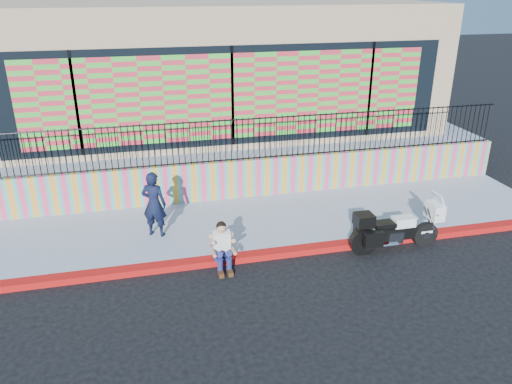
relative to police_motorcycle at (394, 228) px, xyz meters
name	(u,v)px	position (x,y,z in m)	size (l,w,h in m)	color
ground	(269,257)	(-2.92, 0.35, -0.57)	(90.00, 90.00, 0.00)	black
red_curb	(269,254)	(-2.92, 0.35, -0.49)	(16.00, 0.30, 0.15)	#AA0C0E
sidewalk	(252,223)	(-2.92, 2.00, -0.49)	(16.00, 3.00, 0.15)	#8B92A7
mural_wall	(240,179)	(-2.92, 3.60, 0.13)	(16.00, 0.20, 1.10)	#F8416F
metal_fence	(239,140)	(-2.92, 3.60, 1.28)	(15.80, 0.04, 1.20)	black
elevated_platform	(212,132)	(-2.92, 8.70, 0.06)	(16.00, 10.00, 1.25)	#8B92A7
storefront_building	(211,62)	(-2.92, 8.48, 2.68)	(14.00, 8.06, 4.00)	tan
police_motorcycle	(394,228)	(0.00, 0.00, 0.00)	(2.18, 0.72, 1.36)	black
police_officer	(154,204)	(-5.37, 1.78, 0.40)	(0.59, 0.39, 1.63)	black
seated_man	(223,251)	(-4.02, 0.09, -0.12)	(0.54, 0.71, 1.06)	navy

